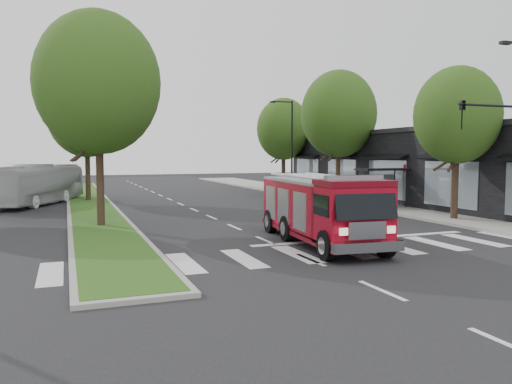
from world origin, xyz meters
TOP-DOWN VIEW (x-y plane):
  - ground at (0.00, 0.00)m, footprint 140.00×140.00m
  - sidewalk_right at (12.50, 10.00)m, footprint 5.00×80.00m
  - median at (-6.00, 18.00)m, footprint 3.00×50.00m
  - storefront_row at (17.00, 10.00)m, footprint 8.00×30.00m
  - bus_shelter at (11.20, 8.15)m, footprint 3.20×1.60m
  - tree_right_near at (11.50, 2.00)m, footprint 4.40×4.40m
  - tree_right_mid at (11.50, 14.00)m, footprint 5.60×5.60m
  - tree_right_far at (11.50, 24.00)m, footprint 5.00×5.00m
  - tree_median_near at (-6.00, 6.00)m, footprint 5.80×5.80m
  - tree_median_far at (-6.00, 20.00)m, footprint 5.60×5.60m
  - streetlight_right_far at (10.35, 20.00)m, footprint 2.11×0.20m
  - fire_engine at (1.78, -1.33)m, footprint 3.14×8.25m
  - city_bus at (-9.34, 19.12)m, footprint 6.20×10.30m

SIDE VIEW (x-z plane):
  - ground at x=0.00m, z-range 0.00..0.00m
  - sidewalk_right at x=12.50m, z-range 0.00..0.15m
  - median at x=-6.00m, z-range 0.00..0.16m
  - fire_engine at x=1.78m, z-range -0.06..2.74m
  - city_bus at x=-9.34m, z-range 0.00..2.84m
  - bus_shelter at x=11.20m, z-range 0.73..3.34m
  - storefront_row at x=17.00m, z-range 0.00..5.00m
  - streetlight_right_far at x=10.35m, z-range 0.48..8.48m
  - tree_right_near at x=11.50m, z-range 1.48..9.53m
  - tree_right_far at x=11.50m, z-range 1.47..10.20m
  - tree_right_mid at x=11.50m, z-range 1.63..11.35m
  - tree_median_far at x=-6.00m, z-range 1.63..11.35m
  - tree_median_near at x=-6.00m, z-range 1.73..11.89m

